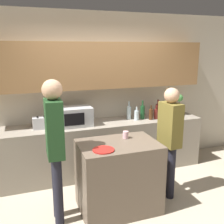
{
  "coord_description": "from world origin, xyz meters",
  "views": [
    {
      "loc": [
        -1.19,
        -2.65,
        2.1
      ],
      "look_at": [
        -0.08,
        0.53,
        1.28
      ],
      "focal_mm": 42.0,
      "sensor_mm": 36.0,
      "label": 1
    }
  ],
  "objects_px": {
    "bottle_3": "(151,114)",
    "cup_0": "(126,135)",
    "potted_plant": "(179,105)",
    "person_left": "(55,140)",
    "toaster": "(41,123)",
    "plate_on_island": "(103,150)",
    "bottle_4": "(156,114)",
    "microwave": "(75,116)",
    "bottle_5": "(158,110)",
    "person_center": "(170,134)",
    "bottle_0": "(129,112)",
    "bottle_2": "(142,112)",
    "bottle_1": "(137,115)"
  },
  "relations": [
    {
      "from": "bottle_3",
      "to": "cup_0",
      "type": "height_order",
      "value": "bottle_3"
    },
    {
      "from": "potted_plant",
      "to": "person_left",
      "type": "bearing_deg",
      "value": -155.48
    },
    {
      "from": "toaster",
      "to": "person_left",
      "type": "distance_m",
      "value": 1.1
    },
    {
      "from": "potted_plant",
      "to": "plate_on_island",
      "type": "distance_m",
      "value": 2.26
    },
    {
      "from": "potted_plant",
      "to": "bottle_4",
      "type": "height_order",
      "value": "potted_plant"
    },
    {
      "from": "microwave",
      "to": "cup_0",
      "type": "relative_size",
      "value": 5.4
    },
    {
      "from": "bottle_5",
      "to": "plate_on_island",
      "type": "distance_m",
      "value": 2.0
    },
    {
      "from": "bottle_5",
      "to": "person_center",
      "type": "height_order",
      "value": "person_center"
    },
    {
      "from": "cup_0",
      "to": "potted_plant",
      "type": "bearing_deg",
      "value": 33.54
    },
    {
      "from": "potted_plant",
      "to": "bottle_4",
      "type": "xyz_separation_m",
      "value": [
        -0.52,
        -0.08,
        -0.11
      ]
    },
    {
      "from": "toaster",
      "to": "bottle_3",
      "type": "bearing_deg",
      "value": -2.78
    },
    {
      "from": "bottle_0",
      "to": "bottle_3",
      "type": "distance_m",
      "value": 0.39
    },
    {
      "from": "plate_on_island",
      "to": "cup_0",
      "type": "height_order",
      "value": "cup_0"
    },
    {
      "from": "cup_0",
      "to": "person_center",
      "type": "xyz_separation_m",
      "value": [
        0.63,
        -0.07,
        -0.04
      ]
    },
    {
      "from": "bottle_0",
      "to": "cup_0",
      "type": "relative_size",
      "value": 3.27
    },
    {
      "from": "bottle_2",
      "to": "bottle_1",
      "type": "bearing_deg",
      "value": -164.01
    },
    {
      "from": "bottle_1",
      "to": "bottle_5",
      "type": "xyz_separation_m",
      "value": [
        0.48,
        0.12,
        0.03
      ]
    },
    {
      "from": "microwave",
      "to": "person_left",
      "type": "bearing_deg",
      "value": -112.84
    },
    {
      "from": "bottle_1",
      "to": "bottle_3",
      "type": "bearing_deg",
      "value": -10.67
    },
    {
      "from": "bottle_2",
      "to": "bottle_3",
      "type": "height_order",
      "value": "bottle_2"
    },
    {
      "from": "bottle_0",
      "to": "potted_plant",
      "type": "bearing_deg",
      "value": -3.65
    },
    {
      "from": "bottle_4",
      "to": "person_center",
      "type": "bearing_deg",
      "value": -107.58
    },
    {
      "from": "microwave",
      "to": "bottle_5",
      "type": "height_order",
      "value": "bottle_5"
    },
    {
      "from": "bottle_2",
      "to": "bottle_3",
      "type": "bearing_deg",
      "value": -34.53
    },
    {
      "from": "bottle_5",
      "to": "person_left",
      "type": "relative_size",
      "value": 0.17
    },
    {
      "from": "bottle_3",
      "to": "person_left",
      "type": "xyz_separation_m",
      "value": [
        -1.78,
        -1.0,
        0.08
      ]
    },
    {
      "from": "bottle_3",
      "to": "person_center",
      "type": "distance_m",
      "value": 0.97
    },
    {
      "from": "bottle_0",
      "to": "bottle_2",
      "type": "bearing_deg",
      "value": -16.26
    },
    {
      "from": "person_left",
      "to": "bottle_3",
      "type": "bearing_deg",
      "value": 120.59
    },
    {
      "from": "bottle_1",
      "to": "potted_plant",
      "type": "bearing_deg",
      "value": 2.77
    },
    {
      "from": "bottle_1",
      "to": "bottle_2",
      "type": "height_order",
      "value": "bottle_2"
    },
    {
      "from": "bottle_0",
      "to": "bottle_3",
      "type": "height_order",
      "value": "bottle_0"
    },
    {
      "from": "bottle_3",
      "to": "cup_0",
      "type": "relative_size",
      "value": 2.64
    },
    {
      "from": "bottle_5",
      "to": "person_left",
      "type": "height_order",
      "value": "person_left"
    },
    {
      "from": "bottle_0",
      "to": "bottle_3",
      "type": "relative_size",
      "value": 1.24
    },
    {
      "from": "bottle_3",
      "to": "bottle_4",
      "type": "relative_size",
      "value": 1.06
    },
    {
      "from": "plate_on_island",
      "to": "cup_0",
      "type": "xyz_separation_m",
      "value": [
        0.41,
        0.32,
        0.04
      ]
    },
    {
      "from": "person_center",
      "to": "potted_plant",
      "type": "bearing_deg",
      "value": -43.81
    },
    {
      "from": "microwave",
      "to": "bottle_3",
      "type": "relative_size",
      "value": 2.05
    },
    {
      "from": "bottle_1",
      "to": "bottle_2",
      "type": "xyz_separation_m",
      "value": [
        0.13,
        0.04,
        0.04
      ]
    },
    {
      "from": "bottle_4",
      "to": "person_center",
      "type": "relative_size",
      "value": 0.15
    },
    {
      "from": "bottle_5",
      "to": "plate_on_island",
      "type": "height_order",
      "value": "bottle_5"
    },
    {
      "from": "toaster",
      "to": "plate_on_island",
      "type": "distance_m",
      "value": 1.42
    },
    {
      "from": "plate_on_island",
      "to": "bottle_5",
      "type": "bearing_deg",
      "value": 42.83
    },
    {
      "from": "potted_plant",
      "to": "person_center",
      "type": "relative_size",
      "value": 0.25
    },
    {
      "from": "bottle_4",
      "to": "bottle_5",
      "type": "xyz_separation_m",
      "value": [
        0.12,
        0.16,
        0.03
      ]
    },
    {
      "from": "bottle_1",
      "to": "bottle_2",
      "type": "distance_m",
      "value": 0.14
    },
    {
      "from": "bottle_1",
      "to": "cup_0",
      "type": "bearing_deg",
      "value": -122.17
    },
    {
      "from": "bottle_5",
      "to": "plate_on_island",
      "type": "bearing_deg",
      "value": -137.17
    },
    {
      "from": "microwave",
      "to": "person_center",
      "type": "relative_size",
      "value": 0.33
    }
  ]
}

